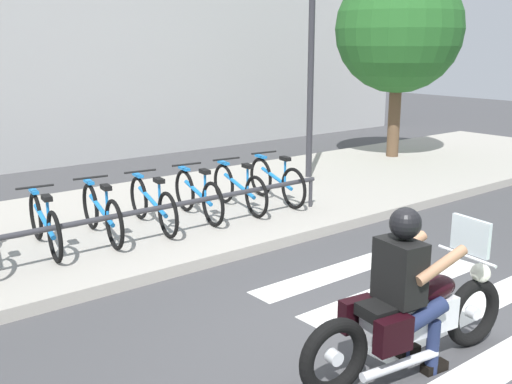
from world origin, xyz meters
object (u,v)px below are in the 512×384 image
(bicycle_5, at_px, (198,195))
(bicycle_7, at_px, (276,181))
(bicycle_2, at_px, (45,224))
(bicycle_6, at_px, (239,188))
(tree_near_rack, at_px, (399,30))
(bicycle_4, at_px, (152,204))
(rider, at_px, (407,279))
(bike_rack, at_px, (147,212))
(street_lamp, at_px, (311,49))
(motorcycle, at_px, (411,318))
(bicycle_3, at_px, (102,213))

(bicycle_5, xyz_separation_m, bicycle_7, (1.54, -0.00, 0.00))
(bicycle_2, xyz_separation_m, bicycle_7, (3.84, -0.00, 0.01))
(bicycle_6, height_order, tree_near_rack, tree_near_rack)
(bicycle_4, distance_m, bicycle_5, 0.77)
(rider, bearing_deg, tree_near_rack, 39.49)
(bicycle_7, height_order, tree_near_rack, tree_near_rack)
(bicycle_4, height_order, bike_rack, bicycle_4)
(bicycle_6, height_order, bicycle_7, bicycle_7)
(tree_near_rack, bearing_deg, bicycle_4, -168.08)
(bicycle_6, relative_size, street_lamp, 0.39)
(bicycle_5, bearing_deg, bicycle_2, 179.99)
(bicycle_6, distance_m, street_lamp, 3.49)
(rider, xyz_separation_m, bike_rack, (-0.25, 3.94, -0.25))
(bicycle_6, height_order, bike_rack, bicycle_6)
(tree_near_rack, bearing_deg, bike_rack, -164.69)
(bicycle_4, xyz_separation_m, tree_near_rack, (7.16, 1.51, 2.51))
(rider, height_order, bicycle_5, rider)
(motorcycle, distance_m, tree_near_rack, 9.74)
(bicycle_4, xyz_separation_m, bike_rack, (-0.38, -0.55, 0.07))
(motorcycle, height_order, bike_rack, motorcycle)
(bicycle_7, distance_m, bike_rack, 2.75)
(bicycle_3, xyz_separation_m, street_lamp, (4.86, 1.11, 2.09))
(bicycle_3, bearing_deg, bicycle_4, 0.03)
(tree_near_rack, bearing_deg, bicycle_3, -169.21)
(bicycle_3, xyz_separation_m, bicycle_4, (0.77, 0.00, -0.01))
(motorcycle, distance_m, bicycle_5, 4.59)
(rider, distance_m, bicycle_7, 5.12)
(bicycle_5, xyz_separation_m, bicycle_6, (0.77, 0.00, -0.00))
(rider, distance_m, bike_rack, 3.96)
(street_lamp, relative_size, tree_near_rack, 0.97)
(bicycle_2, bearing_deg, street_lamp, 11.16)
(rider, height_order, bicycle_3, rider)
(rider, xyz_separation_m, bicycle_7, (2.44, 4.50, -0.32))
(bicycle_3, height_order, bicycle_5, same)
(bicycle_5, bearing_deg, rider, -101.34)
(motorcycle, bearing_deg, bike_rack, 94.72)
(bicycle_6, bearing_deg, bicycle_4, 179.99)
(street_lamp, bearing_deg, bicycle_3, -167.13)
(motorcycle, bearing_deg, tree_near_rack, 39.85)
(motorcycle, distance_m, bicycle_7, 5.09)
(bike_rack, bearing_deg, bicycle_2, 154.31)
(rider, relative_size, bicycle_7, 0.88)
(bicycle_3, xyz_separation_m, tree_near_rack, (7.92, 1.51, 2.50))
(motorcycle, bearing_deg, bicycle_7, 62.36)
(bike_rack, height_order, street_lamp, street_lamp)
(bicycle_4, height_order, street_lamp, street_lamp)
(street_lamp, bearing_deg, motorcycle, -126.44)
(motorcycle, bearing_deg, rider, 169.22)
(bicycle_6, bearing_deg, motorcycle, -109.46)
(bicycle_7, bearing_deg, bicycle_3, 179.99)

